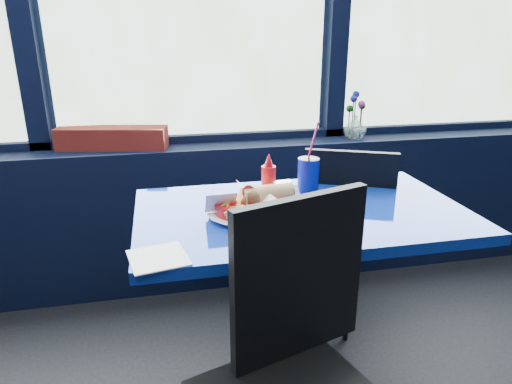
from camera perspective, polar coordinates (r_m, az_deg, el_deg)
name	(u,v)px	position (r m, az deg, el deg)	size (l,w,h in m)	color
window_sill	(201,215)	(2.56, -6.92, -2.85)	(5.00, 0.26, 0.80)	black
near_table	(300,253)	(1.76, 5.51, -7.66)	(1.20, 0.70, 0.75)	black
chair_near_front	(297,360)	(1.28, 5.13, -20.16)	(0.55, 0.55, 0.97)	black
chair_near_back	(328,226)	(2.13, 8.94, -4.26)	(0.54, 0.54, 0.90)	black
planter_box	(112,138)	(2.43, -17.53, 6.46)	(0.55, 0.14, 0.11)	maroon
flower_vase	(355,125)	(2.59, 12.32, 8.24)	(0.15, 0.16, 0.26)	silver
food_basket	(256,205)	(1.61, -0.03, -1.65)	(0.35, 0.35, 0.11)	red
ketchup_bottle	(268,183)	(1.69, 1.57, 1.19)	(0.05, 0.05, 0.20)	red
soda_cup	(308,174)	(1.85, 6.54, 2.23)	(0.09, 0.09, 0.29)	navy
napkin	(158,258)	(1.36, -12.13, -8.04)	(0.16, 0.16, 0.00)	white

